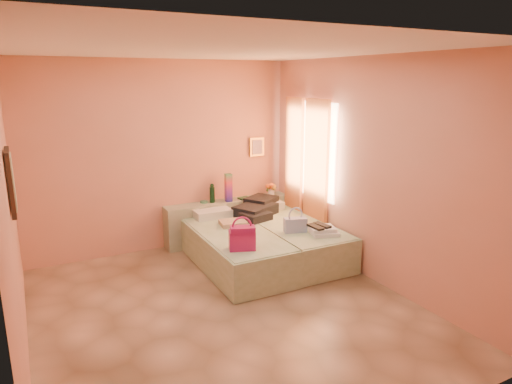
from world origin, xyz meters
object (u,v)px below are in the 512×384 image
(bed_right, at_px, (291,239))
(flower_vase, at_px, (271,188))
(water_bottle, at_px, (212,194))
(blue_handbag, at_px, (295,225))
(green_book, at_px, (244,198))
(towel_stack, at_px, (324,231))
(bed_left, at_px, (235,250))
(headboard_ledge, at_px, (228,220))
(magenta_handbag, at_px, (242,238))

(bed_right, relative_size, flower_vase, 7.99)
(water_bottle, height_order, blue_handbag, water_bottle)
(water_bottle, bearing_deg, bed_right, -53.27)
(water_bottle, xyz_separation_m, blue_handbag, (0.63, -1.42, -0.19))
(green_book, relative_size, towel_stack, 0.49)
(bed_left, distance_m, flower_vase, 1.61)
(bed_right, xyz_separation_m, towel_stack, (0.12, -0.63, 0.30))
(headboard_ledge, distance_m, flower_vase, 0.89)
(bed_left, bearing_deg, magenta_handbag, -106.29)
(towel_stack, bearing_deg, blue_handbag, 137.40)
(bed_left, height_order, water_bottle, water_bottle)
(flower_vase, bearing_deg, blue_handbag, -106.36)
(bed_right, bearing_deg, headboard_ledge, 117.37)
(water_bottle, height_order, towel_stack, water_bottle)
(headboard_ledge, bearing_deg, bed_left, -109.65)
(headboard_ledge, xyz_separation_m, bed_right, (0.52, -1.05, -0.08))
(water_bottle, relative_size, green_book, 1.62)
(bed_right, height_order, flower_vase, flower_vase)
(green_book, bearing_deg, bed_left, -130.72)
(bed_left, relative_size, magenta_handbag, 6.32)
(headboard_ledge, xyz_separation_m, blue_handbag, (0.36, -1.41, 0.27))
(water_bottle, distance_m, magenta_handbag, 1.71)
(water_bottle, bearing_deg, green_book, -4.50)
(towel_stack, bearing_deg, flower_vase, 85.99)
(blue_handbag, bearing_deg, magenta_handbag, -147.73)
(flower_vase, distance_m, blue_handbag, 1.44)
(towel_stack, bearing_deg, headboard_ledge, 111.17)
(water_bottle, bearing_deg, bed_left, -96.03)
(headboard_ledge, xyz_separation_m, magenta_handbag, (-0.57, -1.67, 0.32))
(water_bottle, height_order, magenta_handbag, water_bottle)
(bed_right, relative_size, green_book, 11.63)
(flower_vase, height_order, magenta_handbag, flower_vase)
(water_bottle, xyz_separation_m, towel_stack, (0.91, -1.69, -0.24))
(headboard_ledge, bearing_deg, blue_handbag, -75.65)
(headboard_ledge, relative_size, magenta_handbag, 6.48)
(bed_left, xyz_separation_m, bed_right, (0.90, 0.00, 0.00))
(towel_stack, bearing_deg, water_bottle, 118.46)
(headboard_ledge, relative_size, blue_handbag, 6.73)
(flower_vase, bearing_deg, bed_left, -138.44)
(water_bottle, height_order, green_book, water_bottle)
(water_bottle, relative_size, towel_stack, 0.80)
(magenta_handbag, distance_m, blue_handbag, 0.96)
(headboard_ledge, relative_size, towel_stack, 5.86)
(magenta_handbag, height_order, towel_stack, magenta_handbag)
(bed_right, distance_m, green_book, 1.13)
(bed_right, relative_size, magenta_handbag, 6.32)
(bed_right, bearing_deg, magenta_handbag, -149.63)
(bed_right, bearing_deg, water_bottle, 127.54)
(green_book, xyz_separation_m, magenta_handbag, (-0.83, -1.63, -0.02))
(bed_right, distance_m, towel_stack, 0.71)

